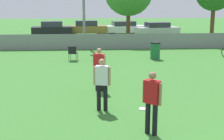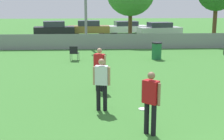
{
  "view_description": "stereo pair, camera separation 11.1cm",
  "coord_description": "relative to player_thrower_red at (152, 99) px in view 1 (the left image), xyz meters",
  "views": [
    {
      "loc": [
        -3.39,
        -4.16,
        3.34
      ],
      "look_at": [
        -2.64,
        6.23,
        1.05
      ],
      "focal_mm": 50.0,
      "sensor_mm": 36.0,
      "label": 1
    },
    {
      "loc": [
        -3.28,
        -4.17,
        3.34
      ],
      "look_at": [
        -2.64,
        6.23,
        1.05
      ],
      "focal_mm": 50.0,
      "sensor_mm": 36.0,
      "label": 2
    }
  ],
  "objects": [
    {
      "name": "parked_car_dark",
      "position": [
        -5.24,
        23.89,
        -0.24
      ],
      "size": [
        4.08,
        2.14,
        1.46
      ],
      "rotation": [
        0.0,
        0.0,
        0.11
      ],
      "color": "black",
      "rests_on": "ground_plane"
    },
    {
      "name": "parked_car_white",
      "position": [
        2.08,
        25.58,
        -0.28
      ],
      "size": [
        4.66,
        2.35,
        1.33
      ],
      "rotation": [
        0.0,
        0.0,
        0.12
      ],
      "color": "black",
      "rests_on": "ground_plane"
    },
    {
      "name": "player_receiver_white",
      "position": [
        -1.18,
        1.88,
        0.0
      ],
      "size": [
        0.53,
        0.3,
        1.65
      ],
      "rotation": [
        0.0,
        0.0,
        -0.21
      ],
      "color": "black",
      "rests_on": "ground_plane"
    },
    {
      "name": "folding_chair_sideline",
      "position": [
        -2.52,
        10.43,
        -0.46
      ],
      "size": [
        0.54,
        0.54,
        0.84
      ],
      "rotation": [
        0.0,
        0.0,
        2.97
      ],
      "color": "#333338",
      "rests_on": "ground_plane"
    },
    {
      "name": "gear_bag_sideline",
      "position": [
        -1.07,
        10.36,
        -0.82
      ],
      "size": [
        0.56,
        0.31,
        0.28
      ],
      "color": "black",
      "rests_on": "ground_plane"
    },
    {
      "name": "fence_backline",
      "position": [
        1.85,
        14.77,
        -0.39
      ],
      "size": [
        25.95,
        0.07,
        1.21
      ],
      "color": "gray",
      "rests_on": "ground_plane"
    },
    {
      "name": "parked_car_silver",
      "position": [
        5.2,
        23.36,
        -0.29
      ],
      "size": [
        4.48,
        2.4,
        1.35
      ],
      "rotation": [
        0.0,
        0.0,
        0.18
      ],
      "color": "black",
      "rests_on": "ground_plane"
    },
    {
      "name": "parked_car_tan",
      "position": [
        -1.85,
        24.92,
        -0.24
      ],
      "size": [
        4.26,
        1.8,
        1.46
      ],
      "rotation": [
        0.0,
        0.0,
        0.03
      ],
      "color": "black",
      "rests_on": "ground_plane"
    },
    {
      "name": "frisbee_disc",
      "position": [
        0.11,
        1.9,
        -0.93
      ],
      "size": [
        0.26,
        0.26,
        0.03
      ],
      "color": "white",
      "rests_on": "ground_plane"
    },
    {
      "name": "player_thrower_red",
      "position": [
        0.0,
        0.0,
        0.0
      ],
      "size": [
        0.43,
        0.42,
        1.65
      ],
      "rotation": [
        0.0,
        0.0,
        -0.74
      ],
      "color": "black",
      "rests_on": "ground_plane"
    },
    {
      "name": "trash_bin",
      "position": [
        2.32,
        10.58,
        -0.43
      ],
      "size": [
        0.59,
        0.59,
        1.02
      ],
      "color": "#1E6638",
      "rests_on": "ground_plane"
    },
    {
      "name": "player_defender_red",
      "position": [
        -1.19,
        4.09,
        0.0
      ],
      "size": [
        0.47,
        0.39,
        1.65
      ],
      "rotation": [
        0.0,
        0.0,
        -0.57
      ],
      "color": "black",
      "rests_on": "ground_plane"
    }
  ]
}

